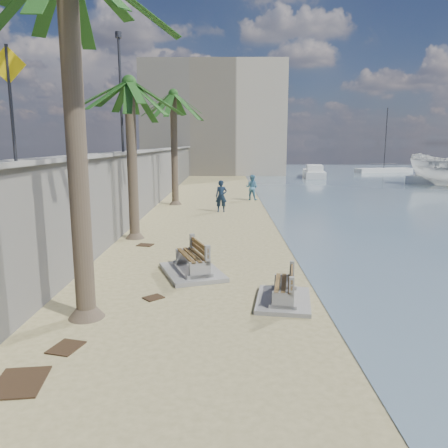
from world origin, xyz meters
name	(u,v)px	position (x,y,z in m)	size (l,w,h in m)	color
ground_plane	(248,348)	(0.00, 0.00, 0.00)	(140.00, 140.00, 0.00)	tan
seawall	(152,179)	(-5.20, 20.00, 1.75)	(0.45, 70.00, 3.50)	gray
wall_cap	(151,150)	(-5.20, 20.00, 3.55)	(0.80, 70.00, 0.12)	gray
end_building	(214,121)	(-2.00, 52.00, 7.00)	(18.00, 12.00, 14.00)	#B7AA93
bench_near	(284,289)	(1.03, 2.53, 0.36)	(1.61, 2.13, 0.82)	gray
bench_far	(192,261)	(-1.47, 4.96, 0.43)	(2.29, 2.75, 0.98)	gray
palm_mid	(129,84)	(-4.31, 10.12, 6.31)	(5.00, 5.00, 7.29)	brown
palm_back	(173,95)	(-3.78, 20.60, 6.98)	(5.00, 5.00, 7.98)	brown
pedestrian_sign	(10,87)	(-5.00, 1.50, 5.15)	(0.78, 0.07, 2.40)	#2D2D33
streetlight	(120,82)	(-5.10, 12.00, 6.64)	(0.28, 0.28, 5.12)	#2D2D33
person_a	(221,194)	(-0.70, 17.44, 1.07)	(0.77, 0.52, 2.14)	#122033
person_b	(252,186)	(1.41, 22.94, 1.00)	(0.96, 0.74, 1.99)	#538FAC
yacht_near	(436,178)	(22.08, 38.81, 0.35)	(10.40, 2.91, 1.50)	silver
yacht_far	(314,174)	(10.09, 44.41, 0.35)	(7.91, 2.21, 1.50)	silver
sailboat_west	(384,170)	(21.50, 52.94, 0.30)	(8.22, 3.88, 8.86)	silver
debris_a	(20,383)	(-3.91, -1.31, 0.01)	(1.00, 0.80, 0.03)	#382616
debris_b	(66,347)	(-3.60, -0.02, 0.01)	(0.65, 0.52, 0.03)	#382616
debris_c	(145,245)	(-3.64, 8.82, 0.01)	(0.60, 0.48, 0.03)	#382616
debris_d	(154,298)	(-2.33, 2.81, 0.01)	(0.48, 0.38, 0.03)	#382616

